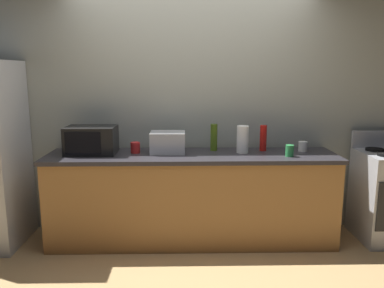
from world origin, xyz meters
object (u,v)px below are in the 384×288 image
paper_towel_roll (243,139)px  bottle_hot_sauce (263,138)px  microwave (91,140)px  mug_red (135,148)px  mug_white (303,146)px  toaster_oven (168,142)px  mug_green (290,151)px  bottle_olive_oil (214,137)px

paper_towel_roll → bottle_hot_sauce: paper_towel_roll is taller
microwave → mug_red: (0.43, 0.02, -0.08)m
microwave → mug_red: 0.43m
mug_white → microwave: bearing=-178.3°
paper_towel_roll → mug_red: paper_towel_roll is taller
toaster_oven → mug_green: (1.17, -0.19, -0.05)m
paper_towel_roll → mug_white: 0.63m
microwave → mug_green: microwave is taller
bottle_olive_oil → mug_green: bottle_olive_oil is taller
paper_towel_roll → mug_green: (0.42, -0.18, -0.08)m
mug_red → bottle_olive_oil: bearing=7.4°
mug_green → mug_white: (0.20, 0.24, -0.01)m
bottle_hot_sauce → bottle_olive_oil: bottle_olive_oil is taller
microwave → toaster_oven: (0.75, 0.01, -0.03)m
paper_towel_roll → mug_green: size_ratio=2.46×
microwave → toaster_oven: bearing=0.9°
bottle_olive_oil → microwave: bearing=-174.4°
toaster_oven → paper_towel_roll: size_ratio=1.26×
mug_white → bottle_hot_sauce: bearing=174.5°
bottle_hot_sauce → mug_red: (-1.29, -0.08, -0.08)m
microwave → bottle_olive_oil: size_ratio=1.76×
bottle_hot_sauce → mug_green: bearing=-54.1°
bottle_hot_sauce → bottle_olive_oil: 0.50m
bottle_olive_oil → paper_towel_roll: bearing=-23.0°
microwave → mug_green: bearing=-5.2°
microwave → mug_red: size_ratio=4.48×
bottle_hot_sauce → toaster_oven: bearing=-174.8°
bottle_hot_sauce → paper_towel_roll: bearing=-156.4°
paper_towel_roll → bottle_hot_sauce: 0.25m
paper_towel_roll → mug_white: size_ratio=2.70×
mug_green → mug_white: size_ratio=1.10×
paper_towel_roll → bottle_olive_oil: bottle_olive_oil is taller
microwave → mug_white: (2.11, 0.06, -0.09)m
toaster_oven → bottle_hot_sauce: 0.97m
toaster_oven → mug_red: bearing=179.1°
mug_white → mug_red: mug_red is taller
bottle_hot_sauce → bottle_olive_oil: bearing=177.8°
toaster_oven → mug_white: (1.36, 0.05, -0.06)m
toaster_oven → paper_towel_roll: (0.74, -0.01, 0.03)m
mug_green → mug_red: size_ratio=1.03×
mug_red → microwave: bearing=-177.7°
paper_towel_roll → mug_red: size_ratio=2.52×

